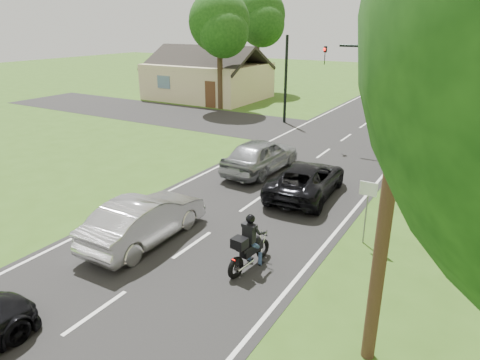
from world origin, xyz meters
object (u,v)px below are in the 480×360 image
Objects in this scene: dark_suv at (307,179)px; sign_white at (368,198)px; motorcycle_rider at (249,247)px; traffic_signal at (404,77)px; silver_suv at (261,155)px; silver_sedan at (145,219)px; sign_green at (419,141)px; utility_pole_far at (479,51)px; utility_pole_near at (397,125)px.

dark_suv is 4.42m from sign_white.
motorcycle_rider is at bearing -127.35° from sign_white.
silver_suv is at bearing -126.96° from traffic_signal.
sign_green reaches higher than silver_sedan.
motorcycle_rider is at bearing -103.35° from sign_green.
utility_pole_far is at bearing -115.40° from silver_suv.
utility_pole_near is 13.50m from sign_green.
dark_suv is 2.32× the size of sign_green.
sign_green is (-1.30, 12.98, -3.49)m from utility_pole_near.
traffic_signal is at bearing 97.05° from sign_white.
silver_suv is 8.74m from traffic_signal.
sign_green is at bearing -120.06° from silver_sedan.
motorcycle_rider is 8.64m from silver_suv.
utility_pole_far is 4.71× the size of sign_green.
utility_pole_far is (2.86, 8.00, 0.95)m from traffic_signal.
utility_pole_near reaches higher than silver_sedan.
traffic_signal is 8.55m from utility_pole_far.
utility_pole_near is (7.69, -1.48, 4.31)m from silver_sedan.
silver_suv is (-3.02, 1.65, 0.14)m from dark_suv.
utility_pole_far is 19.39m from sign_white.
sign_green is at bearing -62.62° from traffic_signal.
traffic_signal reaches higher than silver_sedan.
utility_pole_near is at bearing -90.00° from utility_pole_far.
motorcycle_rider is at bearing 118.51° from silver_suv.
dark_suv is 1.07× the size of silver_sedan.
motorcycle_rider reaches higher than silver_sedan.
utility_pole_far is at bearing 83.27° from sign_green.
utility_pole_far is at bearing 85.89° from motorcycle_rider.
sign_green is at bearing 95.72° from utility_pole_near.
motorcycle_rider reaches higher than silver_suv.
utility_pole_far is at bearing 90.00° from utility_pole_near.
dark_suv is (-0.74, 6.13, 0.02)m from motorcycle_rider.
silver_sedan is (-2.99, -6.40, 0.08)m from dark_suv.
sign_white is at bearing -91.43° from sign_green.
sign_green is (2.67, 11.23, 0.92)m from motorcycle_rider.
silver_sedan is 15.67m from traffic_signal.
utility_pole_near is at bearing 131.75° from silver_suv.
motorcycle_rider is 0.20× the size of utility_pole_near.
utility_pole_far reaches higher than dark_suv.
motorcycle_rider is 3.74m from silver_sedan.
utility_pole_near reaches higher than silver_suv.
silver_sedan is at bearing -150.51° from sign_white.
sign_white is (3.21, -2.90, 0.90)m from dark_suv.
utility_pole_near reaches higher than motorcycle_rider.
traffic_signal is 3.00× the size of sign_green.
dark_suv is 6.20m from sign_green.
utility_pole_near is at bearing 168.14° from silver_sedan.
traffic_signal reaches higher than dark_suv.
silver_suv is 12.98m from utility_pole_near.
dark_suv is 0.49× the size of utility_pole_far.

